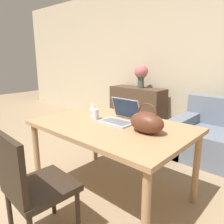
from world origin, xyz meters
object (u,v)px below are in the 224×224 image
object	(u,v)px
handbag	(147,122)
flower_vase	(141,73)
wine_glass	(93,107)
laptop	(121,116)
drinking_glass	(96,114)
chair	(31,184)

from	to	relation	value
handbag	flower_vase	xyz separation A→B (m)	(-1.36, 1.88, 0.24)
wine_glass	laptop	bearing A→B (deg)	9.08
laptop	handbag	size ratio (longest dim) A/B	1.08
handbag	laptop	bearing A→B (deg)	163.31
drinking_glass	flower_vase	xyz separation A→B (m)	(-0.75, 1.89, 0.27)
flower_vase	laptop	bearing A→B (deg)	-60.87
laptop	handbag	bearing A→B (deg)	-16.69
chair	drinking_glass	distance (m)	0.93
chair	drinking_glass	bearing A→B (deg)	107.31
chair	handbag	size ratio (longest dim) A/B	2.87
laptop	drinking_glass	distance (m)	0.27
wine_glass	handbag	world-z (taller)	handbag
handbag	flower_vase	size ratio (longest dim) A/B	0.72
drinking_glass	wine_glass	world-z (taller)	wine_glass
handbag	wine_glass	bearing A→B (deg)	175.55
laptop	wine_glass	size ratio (longest dim) A/B	2.23
drinking_glass	handbag	bearing A→B (deg)	0.41
handbag	chair	bearing A→B (deg)	-115.21
handbag	flower_vase	world-z (taller)	flower_vase
chair	handbag	world-z (taller)	handbag
chair	handbag	distance (m)	1.00
wine_glass	flower_vase	size ratio (longest dim) A/B	0.35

